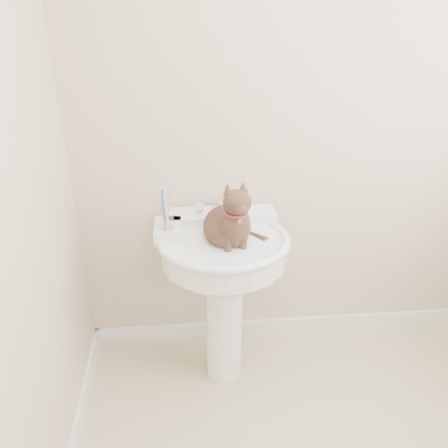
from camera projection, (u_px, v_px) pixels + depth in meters
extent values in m
cube|color=white|center=(288.00, 325.00, 2.75)|extent=(2.20, 0.02, 0.09)
cylinder|color=white|center=(224.00, 324.00, 2.34)|extent=(0.18, 0.18, 0.64)
cylinder|color=white|center=(224.00, 251.00, 2.14)|extent=(0.57, 0.57, 0.12)
ellipsoid|color=white|center=(224.00, 263.00, 2.17)|extent=(0.52, 0.45, 0.20)
torus|color=white|center=(224.00, 240.00, 2.12)|extent=(0.60, 0.60, 0.04)
cube|color=white|center=(220.00, 217.00, 2.29)|extent=(0.53, 0.14, 0.06)
cube|color=white|center=(168.00, 231.00, 2.17)|extent=(0.12, 0.19, 0.06)
cylinder|color=silver|center=(221.00, 211.00, 2.23)|extent=(0.05, 0.05, 0.05)
cylinder|color=silver|center=(222.00, 210.00, 2.17)|extent=(0.04, 0.04, 0.14)
sphere|color=white|center=(197.00, 207.00, 2.23)|extent=(0.06, 0.06, 0.06)
sphere|color=white|center=(244.00, 205.00, 2.24)|extent=(0.06, 0.06, 0.06)
cube|color=#F4A43B|center=(228.00, 205.00, 2.31)|extent=(0.10, 0.07, 0.03)
cylinder|color=silver|center=(167.00, 228.00, 2.12)|extent=(0.07, 0.07, 0.01)
cylinder|color=white|center=(167.00, 219.00, 2.10)|extent=(0.06, 0.06, 0.09)
cylinder|color=blue|center=(163.00, 209.00, 2.08)|extent=(0.01, 0.01, 0.17)
cylinder|color=white|center=(166.00, 209.00, 2.08)|extent=(0.01, 0.01, 0.17)
cylinder|color=pink|center=(169.00, 209.00, 2.08)|extent=(0.01, 0.01, 0.17)
ellipsoid|color=#4D2E22|center=(228.00, 227.00, 2.10)|extent=(0.21, 0.24, 0.19)
ellipsoid|color=#4D2E22|center=(230.00, 224.00, 2.00)|extent=(0.14, 0.13, 0.17)
ellipsoid|color=#4D2E22|center=(231.00, 203.00, 1.92)|extent=(0.12, 0.11, 0.11)
cone|color=#4D2E22|center=(222.00, 189.00, 1.91)|extent=(0.04, 0.04, 0.05)
cone|color=#4D2E22|center=(239.00, 188.00, 1.91)|extent=(0.04, 0.04, 0.05)
cylinder|color=#4D2E22|center=(252.00, 236.00, 2.16)|extent=(0.03, 0.03, 0.22)
torus|color=maroon|center=(231.00, 213.00, 1.95)|extent=(0.10, 0.10, 0.01)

